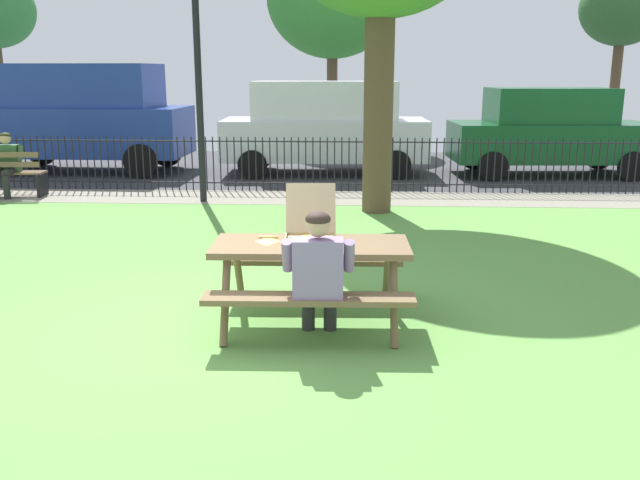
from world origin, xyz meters
TOP-DOWN VIEW (x-y plane):
  - ground at (0.00, 1.69)m, footprint 28.00×11.38m
  - cobblestone_walkway at (0.00, 6.68)m, footprint 28.00×1.40m
  - street_asphalt at (0.00, 10.72)m, footprint 28.00×6.68m
  - picnic_table_foreground at (1.13, 0.29)m, footprint 1.84×1.53m
  - pizza_box_open at (1.11, 0.41)m, footprint 0.50×0.60m
  - pizza_slice_on_table at (0.72, 0.38)m, footprint 0.19×0.27m
  - adult_at_table at (1.22, -0.21)m, footprint 0.62×0.60m
  - iron_fence_streetside at (-0.00, 7.38)m, footprint 18.35×0.03m
  - park_bench_left at (-5.14, 6.55)m, footprint 1.63×0.57m
  - person_on_park_bench at (-5.01, 6.57)m, footprint 0.62×0.61m
  - lamp_post_walkway at (-1.22, 6.24)m, footprint 0.28×0.28m
  - parked_car_far_left at (-4.74, 9.80)m, footprint 4.74×2.15m
  - parked_car_left at (0.82, 9.80)m, footprint 4.66×2.09m
  - parked_car_center at (5.88, 9.80)m, footprint 4.49×2.10m
  - far_tree_center at (9.34, 15.65)m, footprint 2.47×2.47m

SIDE VIEW (x-z plane):
  - ground at x=0.00m, z-range -0.02..0.00m
  - street_asphalt at x=0.00m, z-range -0.01..0.00m
  - cobblestone_walkway at x=0.00m, z-range -0.01..0.00m
  - park_bench_left at x=-5.14m, z-range -0.01..0.84m
  - iron_fence_streetside at x=0.00m, z-range 0.01..1.07m
  - picnic_table_foreground at x=1.13m, z-range 0.20..0.99m
  - adult_at_table at x=1.22m, z-range 0.06..1.25m
  - person_on_park_bench at x=-5.01m, z-range 0.06..1.25m
  - pizza_slice_on_table at x=0.72m, z-range 0.77..0.79m
  - pizza_box_open at x=1.11m, z-range 0.61..1.11m
  - parked_car_center at x=5.88m, z-range 0.04..1.98m
  - parked_car_left at x=0.82m, z-range 0.06..2.14m
  - parked_car_far_left at x=-4.74m, z-range 0.08..2.54m
  - lamp_post_walkway at x=-1.22m, z-range 0.46..4.76m
  - far_tree_center at x=9.34m, z-range 1.45..6.69m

